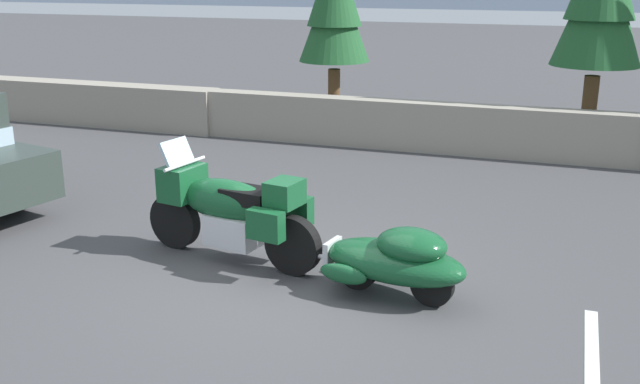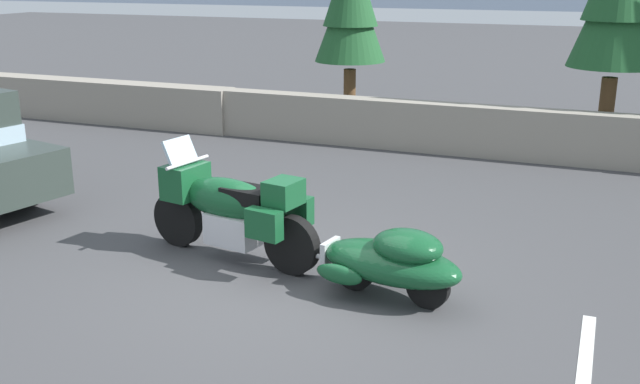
# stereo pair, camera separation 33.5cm
# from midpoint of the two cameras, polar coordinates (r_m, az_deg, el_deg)

# --- Properties ---
(ground_plane) EXTENTS (80.00, 80.00, 0.00)m
(ground_plane) POSITION_cam_midpoint_polar(r_m,az_deg,el_deg) (7.95, -4.45, -6.84)
(ground_plane) COLOR #424244
(stone_guard_wall) EXTENTS (24.00, 0.61, 0.90)m
(stone_guard_wall) POSITION_cam_midpoint_polar(r_m,az_deg,el_deg) (13.69, 4.61, 5.22)
(stone_guard_wall) COLOR gray
(stone_guard_wall) RESTS_ON ground
(touring_motorcycle) EXTENTS (2.30, 0.99, 1.33)m
(touring_motorcycle) POSITION_cam_midpoint_polar(r_m,az_deg,el_deg) (8.32, -8.18, -1.27)
(touring_motorcycle) COLOR black
(touring_motorcycle) RESTS_ON ground
(car_shaped_trailer) EXTENTS (2.23, 0.97, 0.76)m
(car_shaped_trailer) POSITION_cam_midpoint_polar(r_m,az_deg,el_deg) (7.40, 4.59, -5.25)
(car_shaped_trailer) COLOR black
(car_shaped_trailer) RESTS_ON ground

